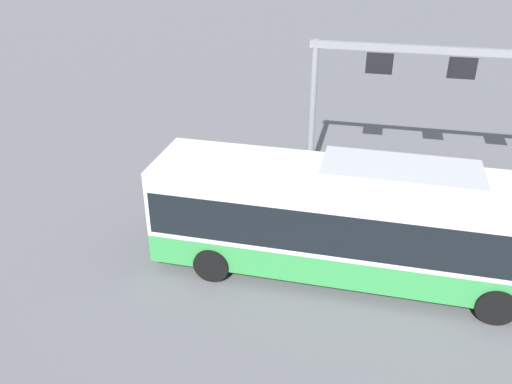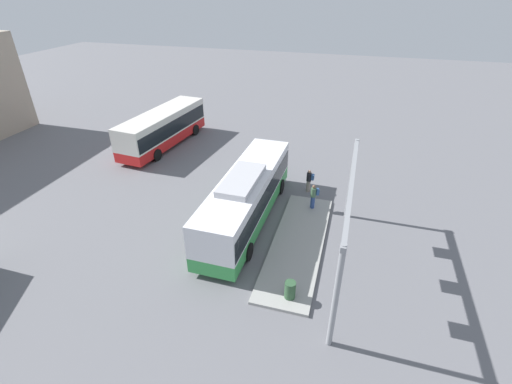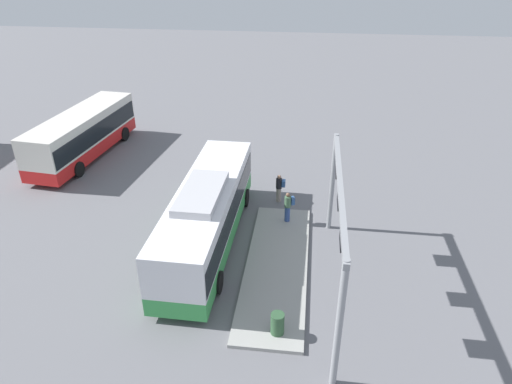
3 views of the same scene
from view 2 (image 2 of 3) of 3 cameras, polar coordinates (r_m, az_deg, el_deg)
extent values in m
plane|color=slate|center=(22.77, -1.39, -4.38)|extent=(120.00, 120.00, 0.00)
cube|color=#9E9E99|center=(20.89, 6.58, -8.00)|extent=(10.00, 2.80, 0.16)
cube|color=green|center=(22.34, -1.41, -2.75)|extent=(11.39, 2.67, 0.85)
cube|color=white|center=(21.62, -1.46, 0.31)|extent=(11.39, 2.67, 1.90)
cube|color=black|center=(21.72, -1.45, -0.15)|extent=(11.16, 2.71, 1.20)
cube|color=black|center=(26.53, 2.42, 6.04)|extent=(0.07, 2.13, 1.50)
cube|color=#B7B7BC|center=(20.36, -2.25, 1.90)|extent=(4.00, 1.81, 0.36)
cube|color=orange|center=(26.12, 2.42, 7.68)|extent=(0.15, 1.75, 0.28)
cylinder|color=black|center=(25.96, -1.25, 1.66)|extent=(1.00, 0.32, 1.00)
cylinder|color=black|center=(25.40, 3.91, 0.89)|extent=(1.00, 0.32, 1.00)
cylinder|color=black|center=(20.26, -7.78, -7.99)|extent=(1.00, 0.32, 1.00)
cylinder|color=black|center=(19.54, -1.25, -9.34)|extent=(1.00, 0.32, 1.00)
cube|color=red|center=(33.82, -14.20, 8.32)|extent=(10.39, 3.53, 0.85)
cube|color=silver|center=(33.35, -14.49, 10.50)|extent=(10.39, 3.53, 1.90)
cube|color=black|center=(33.41, -14.45, 10.18)|extent=(10.19, 3.55, 1.20)
cylinder|color=black|center=(37.07, -12.79, 9.99)|extent=(1.03, 0.40, 1.00)
cylinder|color=black|center=(35.82, -9.55, 9.61)|extent=(1.03, 0.40, 1.00)
cylinder|color=black|center=(32.57, -18.75, 6.21)|extent=(1.03, 0.40, 1.00)
cylinder|color=black|center=(31.13, -15.31, 5.65)|extent=(1.03, 0.40, 1.00)
cylinder|color=gray|center=(25.80, 8.21, 0.94)|extent=(0.30, 0.30, 0.85)
cylinder|color=black|center=(25.46, 8.33, 2.36)|extent=(0.36, 0.36, 0.60)
sphere|color=#9E755B|center=(25.27, 8.39, 3.18)|extent=(0.22, 0.22, 0.22)
cube|color=#335993|center=(25.41, 8.90, 2.33)|extent=(0.29, 0.20, 0.40)
cylinder|color=#334C8C|center=(23.69, 8.87, -1.56)|extent=(0.36, 0.36, 0.85)
cylinder|color=#476B4C|center=(23.32, 9.01, -0.05)|extent=(0.44, 0.44, 0.60)
sphere|color=brown|center=(23.12, 9.09, 0.82)|extent=(0.22, 0.22, 0.22)
cube|color=#335993|center=(23.37, 9.64, 0.04)|extent=(0.33, 0.27, 0.40)
cylinder|color=gray|center=(14.58, 12.39, -16.00)|extent=(0.24, 0.24, 5.20)
cylinder|color=gray|center=(22.50, 14.71, 1.83)|extent=(0.24, 0.24, 5.20)
cube|color=gray|center=(17.05, 14.82, 1.55)|extent=(10.13, 0.20, 0.24)
cube|color=black|center=(15.04, 13.96, -5.02)|extent=(0.90, 0.08, 0.70)
cube|color=black|center=(17.31, 14.58, -0.04)|extent=(0.90, 0.08, 0.70)
cube|color=black|center=(19.69, 15.05, 3.76)|extent=(0.90, 0.08, 0.70)
cylinder|color=#2D5133|center=(17.43, 5.37, -15.03)|extent=(0.52, 0.52, 0.90)
camera|label=1|loc=(25.88, -31.14, 18.03)|focal=37.72mm
camera|label=3|loc=(1.28, -106.89, 0.76)|focal=32.38mm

